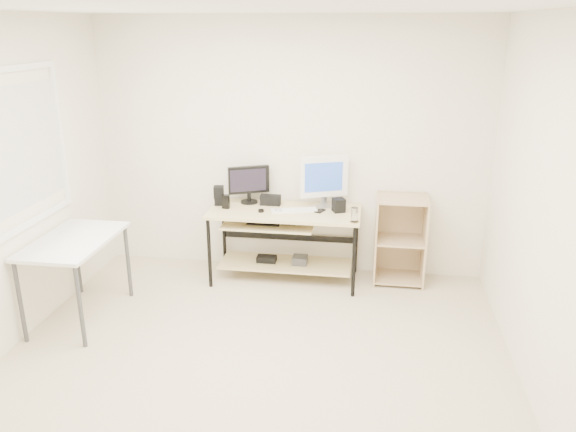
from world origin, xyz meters
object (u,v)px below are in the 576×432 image
Objects in this scene: white_imac at (324,178)px; desk at (282,230)px; shelf_unit at (400,238)px; black_monitor at (249,182)px; side_table at (74,248)px; audio_controller at (226,202)px.

desk is at bearing 179.00° from white_imac.
shelf_unit is 2.23× the size of black_monitor.
white_imac reaches higher than shelf_unit.
side_table is at bearing -147.35° from desk.
side_table is 3.09m from shelf_unit.
shelf_unit reaches higher than side_table.
audio_controller is (-1.74, -0.20, 0.37)m from shelf_unit.
shelf_unit is at bearing -24.55° from black_monitor.
audio_controller is at bearing -154.64° from black_monitor.
white_imac reaches higher than audio_controller.
black_monitor is 0.33m from audio_controller.
side_table is at bearing -156.67° from shelf_unit.
shelf_unit is (1.18, 0.16, -0.09)m from desk.
black_monitor is at bearing 44.24° from side_table.
audio_controller is (-0.57, -0.03, 0.28)m from desk.
desk is 1.67× the size of shelf_unit.
black_monitor is (-1.55, 0.02, 0.52)m from shelf_unit.
black_monitor reaches higher than side_table.
shelf_unit is 1.72× the size of white_imac.
side_table is at bearing -171.74° from white_imac.
audio_controller is at bearing -176.51° from desk.
desk is at bearing -172.23° from shelf_unit.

